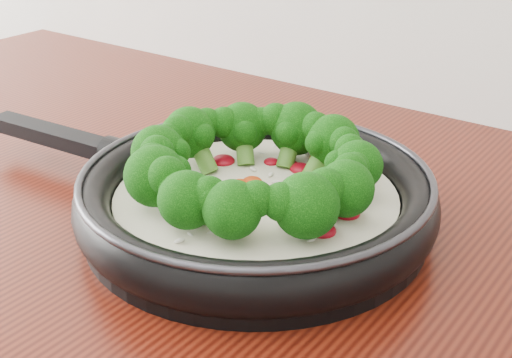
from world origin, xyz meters
The scene contains 1 object.
skillet centered at (0.00, 1.10, 0.94)m, with size 0.54×0.36×0.10m.
Camera 1 is at (0.35, 0.64, 1.23)m, focal length 48.74 mm.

